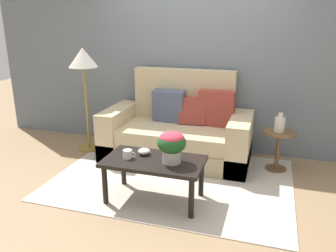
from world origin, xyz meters
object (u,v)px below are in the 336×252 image
(floor_lamp, at_px, (83,65))
(potted_plant, at_px, (172,144))
(coffee_table, at_px, (154,165))
(snack_bowl, at_px, (144,151))
(coffee_mug, at_px, (128,154))
(couch, at_px, (179,133))
(table_vase, at_px, (280,124))
(side_table, at_px, (278,143))

(floor_lamp, bearing_deg, potted_plant, -34.79)
(floor_lamp, bearing_deg, coffee_table, -38.07)
(potted_plant, xyz_separation_m, snack_bowl, (-0.34, 0.11, -0.16))
(snack_bowl, bearing_deg, coffee_mug, -130.72)
(coffee_mug, bearing_deg, couch, 81.04)
(floor_lamp, height_order, table_vase, floor_lamp)
(coffee_table, distance_m, floor_lamp, 1.97)
(snack_bowl, distance_m, table_vase, 1.73)
(couch, distance_m, floor_lamp, 1.60)
(coffee_table, distance_m, side_table, 1.70)
(side_table, height_order, snack_bowl, snack_bowl)
(coffee_table, distance_m, snack_bowl, 0.20)
(floor_lamp, xyz_separation_m, coffee_mug, (1.14, -1.14, -0.73))
(couch, distance_m, table_vase, 1.32)
(couch, xyz_separation_m, potted_plant, (0.27, -1.22, 0.31))
(couch, bearing_deg, floor_lamp, -175.24)
(potted_plant, bearing_deg, coffee_mug, -176.01)
(table_vase, bearing_deg, coffee_table, -136.56)
(side_table, bearing_deg, coffee_table, -136.49)
(side_table, relative_size, coffee_mug, 3.77)
(side_table, relative_size, potted_plant, 1.62)
(coffee_table, relative_size, coffee_mug, 7.42)
(couch, xyz_separation_m, side_table, (1.30, -0.04, 0.01))
(side_table, bearing_deg, potted_plant, -131.36)
(potted_plant, bearing_deg, coffee_table, 177.00)
(floor_lamp, relative_size, table_vase, 6.30)
(potted_plant, height_order, snack_bowl, potted_plant)
(floor_lamp, distance_m, potted_plant, 2.03)
(couch, relative_size, coffee_mug, 14.13)
(coffee_mug, bearing_deg, floor_lamp, 134.82)
(side_table, height_order, potted_plant, potted_plant)
(coffee_table, xyz_separation_m, snack_bowl, (-0.15, 0.10, 0.10))
(potted_plant, distance_m, coffee_mug, 0.49)
(snack_bowl, xyz_separation_m, table_vase, (1.37, 1.06, 0.12))
(coffee_mug, bearing_deg, snack_bowl, 49.28)
(couch, distance_m, side_table, 1.30)
(coffee_table, height_order, side_table, side_table)
(couch, xyz_separation_m, table_vase, (1.29, -0.06, 0.26))
(couch, bearing_deg, potted_plant, -77.75)
(coffee_mug, xyz_separation_m, snack_bowl, (0.12, 0.14, -0.01))
(side_table, height_order, table_vase, table_vase)
(couch, bearing_deg, coffee_table, -86.61)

